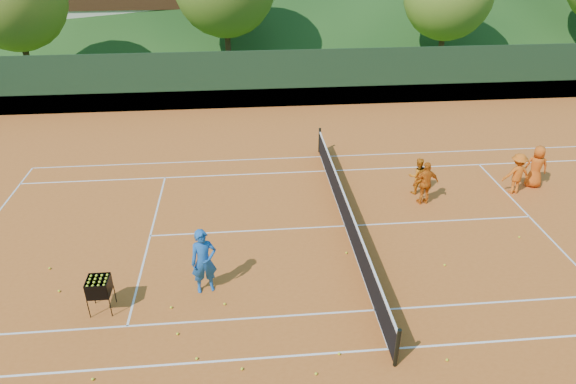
{
  "coord_description": "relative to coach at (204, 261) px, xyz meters",
  "views": [
    {
      "loc": [
        -3.25,
        -14.16,
        9.27
      ],
      "look_at": [
        -1.93,
        0.0,
        1.41
      ],
      "focal_mm": 32.0,
      "sensor_mm": 36.0,
      "label": 1
    }
  ],
  "objects": [
    {
      "name": "ground",
      "position": [
        4.46,
        2.85,
        -0.98
      ],
      "size": [
        400.0,
        400.0,
        0.0
      ],
      "primitive_type": "plane",
      "color": "#2B5019",
      "rests_on": "ground"
    },
    {
      "name": "clay_court",
      "position": [
        4.46,
        2.85,
        -0.97
      ],
      "size": [
        40.0,
        24.0,
        0.02
      ],
      "primitive_type": "cube",
      "color": "#B6571D",
      "rests_on": "ground"
    },
    {
      "name": "coach",
      "position": [
        0.0,
        0.0,
        0.0
      ],
      "size": [
        0.79,
        0.6,
        1.93
      ],
      "primitive_type": "imported",
      "rotation": [
        0.0,
        0.0,
        0.22
      ],
      "color": "#1B5AB1",
      "rests_on": "clay_court"
    },
    {
      "name": "student_a",
      "position": [
        7.49,
        4.89,
        -0.27
      ],
      "size": [
        0.7,
        0.56,
        1.39
      ],
      "primitive_type": "imported",
      "rotation": [
        0.0,
        0.0,
        3.18
      ],
      "color": "orange",
      "rests_on": "clay_court"
    },
    {
      "name": "student_b",
      "position": [
        7.53,
        4.11,
        -0.16
      ],
      "size": [
        0.98,
        0.5,
        1.61
      ],
      "primitive_type": "imported",
      "rotation": [
        0.0,
        0.0,
        3.26
      ],
      "color": "orange",
      "rests_on": "clay_court"
    },
    {
      "name": "student_c",
      "position": [
        12.06,
        4.98,
        -0.14
      ],
      "size": [
        0.92,
        0.75,
        1.64
      ],
      "primitive_type": "imported",
      "rotation": [
        0.0,
        0.0,
        2.81
      ],
      "color": "#D95713",
      "rests_on": "clay_court"
    },
    {
      "name": "student_d",
      "position": [
        11.1,
        4.57,
        -0.18
      ],
      "size": [
        1.05,
        0.65,
        1.57
      ],
      "primitive_type": "imported",
      "rotation": [
        0.0,
        0.0,
        3.21
      ],
      "color": "orange",
      "rests_on": "clay_court"
    },
    {
      "name": "tennis_ball_1",
      "position": [
        -0.89,
        -0.7,
        -0.93
      ],
      "size": [
        0.07,
        0.07,
        0.07
      ],
      "primitive_type": "sphere",
      "color": "#E1F028",
      "rests_on": "clay_court"
    },
    {
      "name": "tennis_ball_2",
      "position": [
        0.94,
        -2.94,
        -0.93
      ],
      "size": [
        0.07,
        0.07,
        0.07
      ],
      "primitive_type": "sphere",
      "color": "#E1F028",
      "rests_on": "clay_court"
    },
    {
      "name": "tennis_ball_4",
      "position": [
        9.88,
        1.63,
        -0.93
      ],
      "size": [
        0.07,
        0.07,
        0.07
      ],
      "primitive_type": "sphere",
      "color": "#E1F028",
      "rests_on": "clay_court"
    },
    {
      "name": "tennis_ball_5",
      "position": [
        -4.04,
        0.26,
        -0.93
      ],
      "size": [
        0.07,
        0.07,
        0.07
      ],
      "primitive_type": "sphere",
      "color": "#E1F028",
      "rests_on": "clay_court"
    },
    {
      "name": "tennis_ball_6",
      "position": [
        0.51,
        -0.69,
        -0.93
      ],
      "size": [
        0.07,
        0.07,
        0.07
      ],
      "primitive_type": "sphere",
      "color": "#E1F028",
      "rests_on": "clay_court"
    },
    {
      "name": "tennis_ball_7",
      "position": [
        6.96,
        0.42,
        -0.93
      ],
      "size": [
        0.07,
        0.07,
        0.07
      ],
      "primitive_type": "sphere",
      "color": "#E1F028",
      "rests_on": "clay_court"
    },
    {
      "name": "tennis_ball_8",
      "position": [
        5.71,
        -3.12,
        -0.93
      ],
      "size": [
        0.07,
        0.07,
        0.07
      ],
      "primitive_type": "sphere",
      "color": "#E1F028",
      "rests_on": "clay_court"
    },
    {
      "name": "tennis_ball_9",
      "position": [
        -0.11,
        -2.53,
        -0.93
      ],
      "size": [
        0.07,
        0.07,
        0.07
      ],
      "primitive_type": "sphere",
      "color": "#E1F028",
      "rests_on": "clay_court"
    },
    {
      "name": "tennis_ball_10",
      "position": [
        -0.64,
        -1.68,
        -0.93
      ],
      "size": [
        0.07,
        0.07,
        0.07
      ],
      "primitive_type": "sphere",
      "color": "#E1F028",
      "rests_on": "clay_court"
    },
    {
      "name": "tennis_ball_13",
      "position": [
        -2.39,
        -2.93,
        -0.93
      ],
      "size": [
        0.07,
        0.07,
        0.07
      ],
      "primitive_type": "sphere",
      "color": "#E1F028",
      "rests_on": "clay_court"
    },
    {
      "name": "tennis_ball_14",
      "position": [
        4.19,
        1.3,
        -0.93
      ],
      "size": [
        0.07,
        0.07,
        0.07
      ],
      "primitive_type": "sphere",
      "color": "#E1F028",
      "rests_on": "clay_court"
    },
    {
      "name": "tennis_ball_15",
      "position": [
        3.24,
        -2.7,
        -0.93
      ],
      "size": [
        0.07,
        0.07,
        0.07
      ],
      "primitive_type": "sphere",
      "color": "#E1F028",
      "rests_on": "clay_court"
    },
    {
      "name": "tennis_ball_16",
      "position": [
        -4.62,
        1.35,
        -0.93
      ],
      "size": [
        0.07,
        0.07,
        0.07
      ],
      "primitive_type": "sphere",
      "color": "#E1F028",
      "rests_on": "clay_court"
    },
    {
      "name": "tennis_ball_17",
      "position": [
        2.61,
        -3.24,
        -0.93
      ],
      "size": [
        0.07,
        0.07,
        0.07
      ],
      "primitive_type": "sphere",
      "color": "#E1F028",
      "rests_on": "clay_court"
    },
    {
      "name": "court_lines",
      "position": [
        4.46,
        2.85,
        -0.96
      ],
      "size": [
        23.83,
        11.03,
        0.0
      ],
      "color": "silver",
      "rests_on": "clay_court"
    },
    {
      "name": "tennis_net",
      "position": [
        4.46,
        2.85,
        -0.46
      ],
      "size": [
        0.1,
        12.07,
        1.1
      ],
      "color": "black",
      "rests_on": "clay_court"
    },
    {
      "name": "perimeter_fence",
      "position": [
        4.46,
        2.85,
        0.29
      ],
      "size": [
        40.4,
        24.24,
        3.0
      ],
      "color": "black",
      "rests_on": "clay_court"
    },
    {
      "name": "ball_hopper",
      "position": [
        -2.66,
        -0.57,
        -0.22
      ],
      "size": [
        0.57,
        0.57,
        1.0
      ],
      "color": "black",
      "rests_on": "clay_court"
    }
  ]
}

